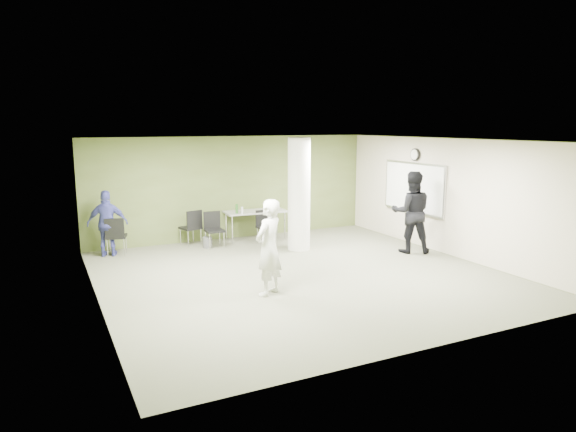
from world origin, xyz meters
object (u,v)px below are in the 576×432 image
chair_back_left (116,233)px  man_black (411,212)px  man_blue (108,223)px  folding_table (255,213)px  woman_white (269,247)px

chair_back_left → man_black: bearing=172.3°
chair_back_left → man_blue: man_blue is taller
chair_back_left → man_blue: (-0.16, 0.06, 0.25)m
folding_table → woman_white: (-1.54, -4.41, 0.15)m
chair_back_left → man_blue: bearing=-3.7°
chair_back_left → woman_white: 4.74m
man_black → chair_back_left: bearing=5.4°
man_black → folding_table: bearing=-17.5°
woman_white → chair_back_left: bearing=-95.1°
woman_white → folding_table: bearing=-141.2°
man_black → woman_white: bearing=46.2°
folding_table → man_black: bearing=-43.2°
chair_back_left → woman_white: size_ratio=0.52×
folding_table → chair_back_left: size_ratio=1.82×
woman_white → man_black: size_ratio=0.89×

